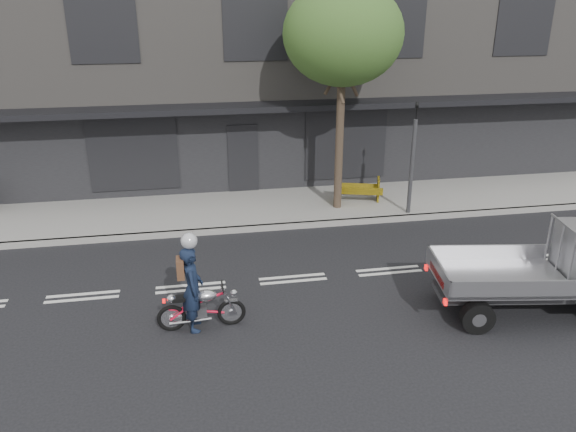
% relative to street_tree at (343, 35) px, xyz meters
% --- Properties ---
extents(ground, '(80.00, 80.00, 0.00)m').
position_rel_street_tree_xyz_m(ground, '(-2.20, -4.20, -5.28)').
color(ground, black).
rests_on(ground, ground).
extents(sidewalk, '(32.00, 3.20, 0.15)m').
position_rel_street_tree_xyz_m(sidewalk, '(-2.20, 0.50, -5.20)').
color(sidewalk, gray).
rests_on(sidewalk, ground).
extents(kerb, '(32.00, 0.20, 0.15)m').
position_rel_street_tree_xyz_m(kerb, '(-2.20, -1.10, -5.20)').
color(kerb, gray).
rests_on(kerb, ground).
extents(building_main, '(26.00, 10.00, 8.00)m').
position_rel_street_tree_xyz_m(building_main, '(-2.20, 7.10, -1.28)').
color(building_main, slate).
rests_on(building_main, ground).
extents(street_tree, '(3.40, 3.40, 6.74)m').
position_rel_street_tree_xyz_m(street_tree, '(0.00, 0.00, 0.00)').
color(street_tree, '#382B21').
rests_on(street_tree, ground).
extents(traffic_light_pole, '(0.12, 0.12, 3.50)m').
position_rel_street_tree_xyz_m(traffic_light_pole, '(2.00, -0.85, -3.63)').
color(traffic_light_pole, '#2D2D30').
rests_on(traffic_light_pole, ground).
extents(motorcycle, '(1.78, 0.52, 0.92)m').
position_rel_street_tree_xyz_m(motorcycle, '(-4.40, -5.91, -4.81)').
color(motorcycle, black).
rests_on(motorcycle, ground).
extents(rider, '(0.44, 0.66, 1.79)m').
position_rel_street_tree_xyz_m(rider, '(-4.55, -5.91, -4.38)').
color(rider, '#121C32').
rests_on(rider, ground).
extents(construction_barrier, '(1.51, 0.93, 0.79)m').
position_rel_street_tree_xyz_m(construction_barrier, '(0.77, 0.14, -4.73)').
color(construction_barrier, gold).
rests_on(construction_barrier, sidewalk).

